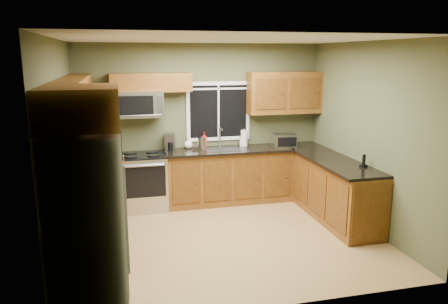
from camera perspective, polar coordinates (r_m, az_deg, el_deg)
name	(u,v)px	position (r m, az deg, el deg)	size (l,w,h in m)	color
floor	(226,237)	(6.24, 0.32, -11.07)	(4.20, 4.20, 0.00)	#9D7745
ceiling	(227,39)	(5.73, 0.36, 14.54)	(4.20, 4.20, 0.00)	white
back_wall	(201,123)	(7.57, -2.98, 3.77)	(4.20, 4.20, 0.00)	#4C4F30
front_wall	(273,179)	(4.16, 6.39, -3.58)	(4.20, 4.20, 0.00)	#4C4F30
left_wall	(61,151)	(5.71, -20.56, 0.11)	(3.60, 3.60, 0.00)	#4C4F30
right_wall	(367,136)	(6.66, 18.17, 1.96)	(3.60, 3.60, 0.00)	#4C4F30
window	(218,111)	(7.58, -0.74, 5.35)	(1.12, 0.03, 1.02)	white
base_cabinets_left	(93,206)	(6.38, -16.77, -6.78)	(0.60, 2.65, 0.90)	brown
countertop_left	(92,173)	(6.24, -16.81, -2.68)	(0.65, 2.65, 0.04)	black
base_cabinets_back	(229,176)	(7.56, 0.62, -3.20)	(2.17, 0.60, 0.90)	brown
countertop_back	(229,150)	(7.42, 0.67, 0.24)	(2.17, 0.65, 0.04)	black
base_cabinets_peninsula	(328,187)	(7.18, 13.37, -4.42)	(0.60, 2.52, 0.90)	brown
countertop_peninsula	(327,158)	(7.05, 13.35, -0.76)	(0.65, 2.50, 0.04)	black
upper_cabinets_left	(75,105)	(6.08, -18.88, 5.82)	(0.33, 2.65, 0.72)	brown
upper_cabinets_back_left	(151,82)	(7.22, -9.52, 8.95)	(1.30, 0.33, 0.30)	brown
upper_cabinets_back_right	(284,93)	(7.75, 7.89, 7.68)	(1.30, 0.33, 0.72)	brown
upper_cabinet_over_fridge	(79,107)	(4.29, -18.39, 5.61)	(0.72, 0.90, 0.38)	brown
refrigerator	(88,221)	(4.55, -17.40, -8.63)	(0.74, 0.90, 1.80)	#B7B7BC
range	(143,182)	(7.31, -10.54, -3.81)	(0.76, 0.69, 0.94)	#B7B7BC
microwave	(139,104)	(7.20, -11.00, 6.16)	(0.76, 0.41, 0.42)	#B7B7BC
sink	(222,148)	(7.41, -0.22, 0.47)	(0.60, 0.42, 0.36)	slate
toaster_oven	(284,140)	(7.61, 7.85, 1.50)	(0.41, 0.33, 0.24)	#B7B7BC
coffee_maker	(170,142)	(7.38, -7.08, 1.27)	(0.20, 0.25, 0.28)	slate
kettle	(202,143)	(7.33, -2.92, 1.13)	(0.17, 0.17, 0.24)	#B7B7BC
paper_towel_roll	(244,138)	(7.67, 2.64, 1.84)	(0.15, 0.15, 0.31)	white
soap_bottle_a	(204,140)	(7.52, -2.60, 1.58)	(0.10, 0.10, 0.27)	red
soap_bottle_b	(242,141)	(7.66, 2.37, 1.43)	(0.08, 0.08, 0.17)	white
soap_bottle_c	(188,143)	(7.48, -4.69, 1.17)	(0.14, 0.14, 0.18)	white
cordless_phone	(364,163)	(6.54, 17.78, -1.39)	(0.10, 0.10, 0.18)	black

